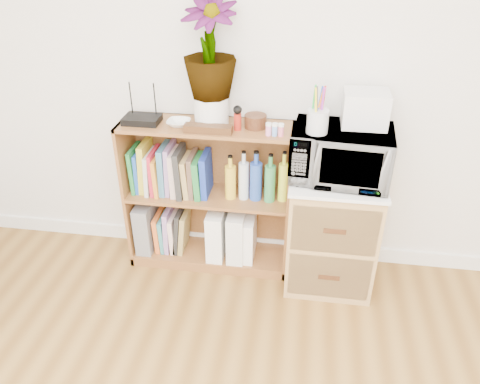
# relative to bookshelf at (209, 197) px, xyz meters

# --- Properties ---
(skirting_board) EXTENTS (4.00, 0.02, 0.10)m
(skirting_board) POSITION_rel_bookshelf_xyz_m (0.35, 0.14, -0.42)
(skirting_board) COLOR white
(skirting_board) RESTS_ON ground
(bookshelf) EXTENTS (1.00, 0.30, 0.95)m
(bookshelf) POSITION_rel_bookshelf_xyz_m (0.00, 0.00, 0.00)
(bookshelf) COLOR brown
(bookshelf) RESTS_ON ground
(wicker_unit) EXTENTS (0.50, 0.45, 0.70)m
(wicker_unit) POSITION_rel_bookshelf_xyz_m (0.75, -0.08, -0.12)
(wicker_unit) COLOR #9E7542
(wicker_unit) RESTS_ON ground
(microwave) EXTENTS (0.54, 0.39, 0.29)m
(microwave) POSITION_rel_bookshelf_xyz_m (0.75, -0.08, 0.39)
(microwave) COLOR white
(microwave) RESTS_ON wicker_unit
(pen_cup) EXTENTS (0.11, 0.11, 0.12)m
(pen_cup) POSITION_rel_bookshelf_xyz_m (0.61, -0.15, 0.59)
(pen_cup) COLOR silver
(pen_cup) RESTS_ON microwave
(small_appliance) EXTENTS (0.23, 0.19, 0.18)m
(small_appliance) POSITION_rel_bookshelf_xyz_m (0.85, -0.01, 0.62)
(small_appliance) COLOR silver
(small_appliance) RESTS_ON microwave
(router) EXTENTS (0.20, 0.14, 0.04)m
(router) POSITION_rel_bookshelf_xyz_m (-0.36, -0.02, 0.49)
(router) COLOR black
(router) RESTS_ON bookshelf
(white_bowl) EXTENTS (0.13, 0.13, 0.03)m
(white_bowl) POSITION_rel_bookshelf_xyz_m (-0.15, -0.03, 0.49)
(white_bowl) COLOR white
(white_bowl) RESTS_ON bookshelf
(plant_pot) EXTENTS (0.19, 0.19, 0.16)m
(plant_pot) POSITION_rel_bookshelf_xyz_m (0.03, 0.02, 0.56)
(plant_pot) COLOR white
(plant_pot) RESTS_ON bookshelf
(potted_plant) EXTENTS (0.29, 0.29, 0.52)m
(potted_plant) POSITION_rel_bookshelf_xyz_m (0.03, 0.02, 0.90)
(potted_plant) COLOR #30732E
(potted_plant) RESTS_ON plant_pot
(trinket_box) EXTENTS (0.26, 0.07, 0.04)m
(trinket_box) POSITION_rel_bookshelf_xyz_m (0.04, -0.10, 0.50)
(trinket_box) COLOR #351A0E
(trinket_box) RESTS_ON bookshelf
(kokeshi_doll) EXTENTS (0.04, 0.04, 0.09)m
(kokeshi_doll) POSITION_rel_bookshelf_xyz_m (0.19, -0.04, 0.52)
(kokeshi_doll) COLOR maroon
(kokeshi_doll) RESTS_ON bookshelf
(wooden_bowl) EXTENTS (0.12, 0.12, 0.07)m
(wooden_bowl) POSITION_rel_bookshelf_xyz_m (0.28, 0.01, 0.51)
(wooden_bowl) COLOR #371A0F
(wooden_bowl) RESTS_ON bookshelf
(paint_jars) EXTENTS (0.10, 0.04, 0.05)m
(paint_jars) POSITION_rel_bookshelf_xyz_m (0.39, -0.09, 0.50)
(paint_jars) COLOR pink
(paint_jars) RESTS_ON bookshelf
(file_box) EXTENTS (0.10, 0.26, 0.33)m
(file_box) POSITION_rel_bookshelf_xyz_m (-0.42, 0.00, -0.24)
(file_box) COLOR slate
(file_box) RESTS_ON bookshelf
(magazine_holder_left) EXTENTS (0.10, 0.26, 0.33)m
(magazine_holder_left) POSITION_rel_bookshelf_xyz_m (0.05, -0.01, -0.24)
(magazine_holder_left) COLOR white
(magazine_holder_left) RESTS_ON bookshelf
(magazine_holder_mid) EXTENTS (0.10, 0.26, 0.33)m
(magazine_holder_mid) POSITION_rel_bookshelf_xyz_m (0.18, -0.01, -0.24)
(magazine_holder_mid) COLOR silver
(magazine_holder_mid) RESTS_ON bookshelf
(magazine_holder_right) EXTENTS (0.09, 0.23, 0.29)m
(magazine_holder_right) POSITION_rel_bookshelf_xyz_m (0.24, -0.01, -0.26)
(magazine_holder_right) COLOR white
(magazine_holder_right) RESTS_ON bookshelf
(cookbooks) EXTENTS (0.47, 0.20, 0.31)m
(cookbooks) POSITION_rel_bookshelf_xyz_m (-0.23, 0.00, 0.16)
(cookbooks) COLOR #217C35
(cookbooks) RESTS_ON bookshelf
(liquor_bottles) EXTENTS (0.44, 0.07, 0.32)m
(liquor_bottles) POSITION_rel_bookshelf_xyz_m (0.33, 0.00, 0.17)
(liquor_bottles) COLOR gold
(liquor_bottles) RESTS_ON bookshelf
(lower_books) EXTENTS (0.22, 0.19, 0.30)m
(lower_books) POSITION_rel_bookshelf_xyz_m (-0.25, 0.00, -0.27)
(lower_books) COLOR orange
(lower_books) RESTS_ON bookshelf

